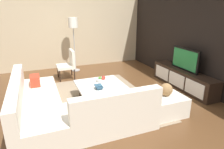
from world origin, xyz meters
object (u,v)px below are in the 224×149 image
sectional_couch (63,108)px  coffee_table (101,92)px  media_console (183,79)px  accent_chair_near (68,63)px  floor_lamp (73,27)px  ottoman (165,104)px  television (185,59)px  decorative_ball (166,89)px  book_stack (99,87)px  fruit_bowl (102,80)px

sectional_couch → coffee_table: bearing=123.3°
media_console → accent_chair_near: accent_chair_near is taller
floor_lamp → ottoman: 3.95m
television → decorative_ball: size_ratio=3.78×
ottoman → media_console: bearing=127.3°
book_stack → fruit_bowl: bearing=151.1°
accent_chair_near → book_stack: bearing=11.4°
media_console → floor_lamp: 3.73m
floor_lamp → ottoman: bearing=17.1°
television → book_stack: size_ratio=4.98×
coffee_table → ottoman: ottoman is taller
television → coffee_table: size_ratio=0.89×
book_stack → ottoman: bearing=52.9°
accent_chair_near → fruit_bowl: bearing=20.7°
fruit_bowl → decorative_ball: (1.26, 0.92, 0.10)m
coffee_table → decorative_ball: decorative_ball is taller
media_console → coffee_table: size_ratio=1.97×
accent_chair_near → decorative_ball: accent_chair_near is taller
television → book_stack: bearing=-87.2°
floor_lamp → television: bearing=42.5°
coffee_table → accent_chair_near: accent_chair_near is taller
coffee_table → floor_lamp: 2.81m
ottoman → decorative_ball: size_ratio=2.77×
fruit_bowl → television: bearing=82.7°
accent_chair_near → book_stack: 2.04m
television → fruit_bowl: television is taller
ottoman → fruit_bowl: (-1.26, -0.92, 0.23)m
floor_lamp → book_stack: size_ratio=9.25×
coffee_table → fruit_bowl: fruit_bowl is taller
sectional_couch → floor_lamp: bearing=164.4°
sectional_couch → floor_lamp: floor_lamp is taller
floor_lamp → fruit_bowl: (2.31, 0.18, -1.06)m
floor_lamp → coffee_table: bearing=1.9°
television → sectional_couch: television is taller
television → sectional_couch: size_ratio=0.39×
coffee_table → accent_chair_near: size_ratio=1.23×
coffee_table → accent_chair_near: bearing=-166.8°
ottoman → book_stack: bearing=-127.1°
television → coffee_table: television is taller
television → floor_lamp: floor_lamp is taller
accent_chair_near → fruit_bowl: accent_chair_near is taller
sectional_couch → fruit_bowl: sectional_couch is taller
media_console → fruit_bowl: 2.22m
floor_lamp → ottoman: size_ratio=2.54×
book_stack → decorative_ball: bearing=52.9°
coffee_table → accent_chair_near: 1.87m
media_console → book_stack: 2.42m
sectional_couch → coffee_table: 1.15m
decorative_ball → book_stack: (-0.86, -1.14, -0.10)m
ottoman → fruit_bowl: bearing=-144.0°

